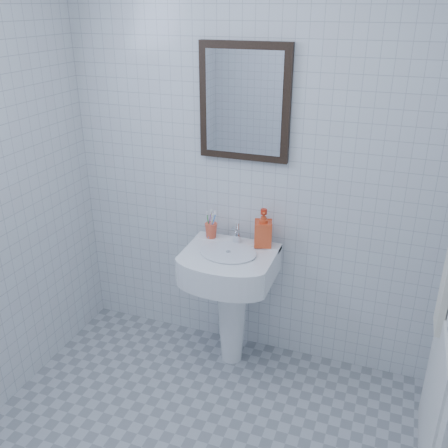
% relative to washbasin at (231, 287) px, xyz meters
% --- Properties ---
extents(wall_back, '(2.20, 0.02, 2.50)m').
position_rel_washbasin_xyz_m(wall_back, '(0.05, 0.22, 0.73)').
color(wall_back, silver).
rests_on(wall_back, ground).
extents(washbasin, '(0.51, 0.37, 0.78)m').
position_rel_washbasin_xyz_m(washbasin, '(0.00, 0.00, 0.00)').
color(washbasin, white).
rests_on(washbasin, ground).
extents(faucet, '(0.05, 0.10, 0.12)m').
position_rel_washbasin_xyz_m(faucet, '(0.00, 0.09, 0.30)').
color(faucet, silver).
rests_on(faucet, washbasin).
extents(toothbrush_cup, '(0.07, 0.07, 0.09)m').
position_rel_washbasin_xyz_m(toothbrush_cup, '(-0.16, 0.10, 0.29)').
color(toothbrush_cup, '#E95334').
rests_on(toothbrush_cup, washbasin).
extents(soap_dispenser, '(0.12, 0.12, 0.22)m').
position_rel_washbasin_xyz_m(soap_dispenser, '(0.15, 0.11, 0.36)').
color(soap_dispenser, red).
rests_on(soap_dispenser, washbasin).
extents(wall_mirror, '(0.50, 0.04, 0.62)m').
position_rel_washbasin_xyz_m(wall_mirror, '(0.00, 0.20, 1.03)').
color(wall_mirror, black).
rests_on(wall_mirror, wall_back).
extents(hand_towel, '(0.03, 0.16, 0.38)m').
position_rel_washbasin_xyz_m(hand_towel, '(1.09, -0.25, 0.35)').
color(hand_towel, beige).
rests_on(hand_towel, towel_ring).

